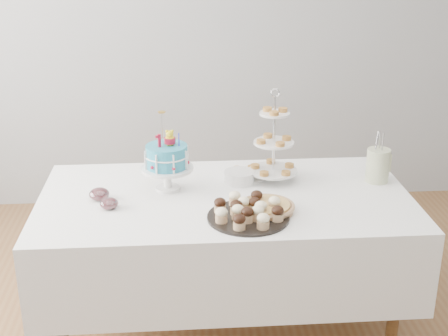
{
  "coord_description": "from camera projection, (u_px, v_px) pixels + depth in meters",
  "views": [
    {
      "loc": [
        -0.23,
        -2.64,
        2.08
      ],
      "look_at": [
        -0.01,
        0.3,
        0.92
      ],
      "focal_mm": 50.0,
      "sensor_mm": 36.0,
      "label": 1
    }
  ],
  "objects": [
    {
      "name": "walls",
      "position": [
        231.0,
        102.0,
        2.73
      ],
      "size": [
        5.04,
        4.04,
        2.7
      ],
      "color": "#949799",
      "rests_on": "floor"
    },
    {
      "name": "table",
      "position": [
        225.0,
        235.0,
        3.31
      ],
      "size": [
        1.92,
        1.02,
        0.77
      ],
      "color": "white",
      "rests_on": "floor"
    },
    {
      "name": "birthday_cake",
      "position": [
        167.0,
        169.0,
        3.26
      ],
      "size": [
        0.27,
        0.27,
        0.42
      ],
      "rotation": [
        0.0,
        0.0,
        0.32
      ],
      "color": "white",
      "rests_on": "table"
    },
    {
      "name": "cupcake_tray",
      "position": [
        248.0,
        210.0,
        2.96
      ],
      "size": [
        0.39,
        0.39,
        0.09
      ],
      "color": "black",
      "rests_on": "table"
    },
    {
      "name": "pie",
      "position": [
        267.0,
        207.0,
        3.03
      ],
      "size": [
        0.28,
        0.28,
        0.04
      ],
      "color": "tan",
      "rests_on": "table"
    },
    {
      "name": "tiered_stand",
      "position": [
        274.0,
        143.0,
        3.34
      ],
      "size": [
        0.27,
        0.27,
        0.52
      ],
      "color": "silver",
      "rests_on": "table"
    },
    {
      "name": "plate_stack",
      "position": [
        239.0,
        177.0,
        3.38
      ],
      "size": [
        0.17,
        0.17,
        0.06
      ],
      "color": "white",
      "rests_on": "table"
    },
    {
      "name": "pastry_plate",
      "position": [
        247.0,
        173.0,
        3.47
      ],
      "size": [
        0.25,
        0.25,
        0.04
      ],
      "color": "white",
      "rests_on": "table"
    },
    {
      "name": "jam_bowl_a",
      "position": [
        109.0,
        204.0,
        3.07
      ],
      "size": [
        0.09,
        0.09,
        0.05
      ],
      "color": "silver",
      "rests_on": "table"
    },
    {
      "name": "jam_bowl_b",
      "position": [
        99.0,
        194.0,
        3.17
      ],
      "size": [
        0.1,
        0.1,
        0.06
      ],
      "color": "silver",
      "rests_on": "table"
    },
    {
      "name": "utensil_pitcher",
      "position": [
        378.0,
        164.0,
        3.37
      ],
      "size": [
        0.13,
        0.13,
        0.28
      ],
      "rotation": [
        0.0,
        0.0,
        -0.19
      ],
      "color": "silver",
      "rests_on": "table"
    }
  ]
}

